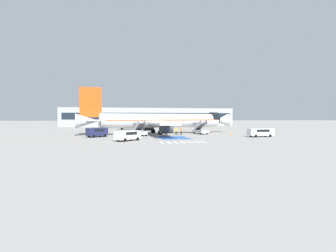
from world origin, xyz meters
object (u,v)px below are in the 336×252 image
at_px(boarding_stairs_aft, 140,131).
at_px(terminal_building, 149,117).
at_px(fuel_tanker, 133,125).
at_px(ground_crew_2, 166,131).
at_px(service_van_0, 128,135).
at_px(ground_crew_1, 176,131).
at_px(service_van_1, 261,132).
at_px(boarding_stairs_forward, 201,130).
at_px(airliner, 160,121).
at_px(traffic_cone_0, 231,134).
at_px(service_van_2, 97,132).
at_px(ground_crew_0, 167,131).
at_px(ground_crew_3, 181,131).

bearing_deg(boarding_stairs_aft, terminal_building, 71.02).
xyz_separation_m(fuel_tanker, ground_crew_2, (5.45, -32.35, -0.66)).
distance_m(service_van_0, ground_crew_1, 18.77).
bearing_deg(ground_crew_1, service_van_0, 56.16).
height_order(service_van_1, terminal_building, terminal_building).
relative_size(boarding_stairs_aft, ground_crew_2, 3.01).
bearing_deg(boarding_stairs_aft, service_van_0, -114.43).
distance_m(boarding_stairs_forward, service_van_0, 24.65).
height_order(airliner, service_van_1, airliner).
xyz_separation_m(boarding_stairs_aft, ground_crew_1, (8.81, 1.18, 0.07)).
xyz_separation_m(service_van_0, traffic_cone_0, (24.32, 10.01, -0.78)).
bearing_deg(terminal_building, airliner, -94.70).
height_order(boarding_stairs_forward, boarding_stairs_aft, boarding_stairs_aft).
distance_m(boarding_stairs_forward, fuel_tanker, 32.17).
distance_m(ground_crew_2, terminal_building, 70.29).
bearing_deg(boarding_stairs_aft, ground_crew_2, -21.70).
bearing_deg(boarding_stairs_forward, service_van_2, -177.56).
height_order(service_van_0, terminal_building, terminal_building).
bearing_deg(ground_crew_0, traffic_cone_0, 20.15).
bearing_deg(terminal_building, service_van_2, -105.67).
height_order(airliner, boarding_stairs_aft, airliner).
bearing_deg(ground_crew_0, boarding_stairs_aft, -112.85).
relative_size(service_van_0, service_van_2, 1.08).
relative_size(boarding_stairs_aft, ground_crew_1, 3.09).
relative_size(service_van_1, service_van_2, 1.21).
relative_size(airliner, traffic_cone_0, 66.77).
bearing_deg(traffic_cone_0, service_van_0, -157.63).
relative_size(boarding_stairs_aft, service_van_0, 1.10).
bearing_deg(airliner, service_van_2, -71.47).
height_order(service_van_1, ground_crew_0, service_van_1).
distance_m(service_van_2, ground_crew_1, 18.63).
distance_m(ground_crew_0, ground_crew_3, 3.63).
xyz_separation_m(boarding_stairs_aft, ground_crew_0, (6.87, 2.99, -0.04)).
xyz_separation_m(service_van_0, ground_crew_3, (13.46, 14.50, -0.09)).
distance_m(boarding_stairs_forward, traffic_cone_0, 8.08).
bearing_deg(service_van_1, terminal_building, 7.62).
relative_size(service_van_1, traffic_cone_0, 9.25).
distance_m(ground_crew_0, ground_crew_1, 2.65).
height_order(ground_crew_3, traffic_cone_0, ground_crew_3).
height_order(airliner, boarding_stairs_forward, airliner).
distance_m(fuel_tanker, ground_crew_2, 32.81).
bearing_deg(fuel_tanker, service_van_0, 179.05).
xyz_separation_m(airliner, ground_crew_3, (4.63, -3.98, -2.37)).
height_order(service_van_2, ground_crew_0, service_van_2).
height_order(boarding_stairs_forward, ground_crew_3, boarding_stairs_forward).
bearing_deg(boarding_stairs_forward, service_van_1, -62.00).
distance_m(airliner, service_van_0, 20.61).
height_order(boarding_stairs_forward, ground_crew_1, boarding_stairs_forward).
xyz_separation_m(airliner, fuel_tanker, (-5.10, 25.81, -1.65)).
height_order(service_van_1, ground_crew_1, service_van_1).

